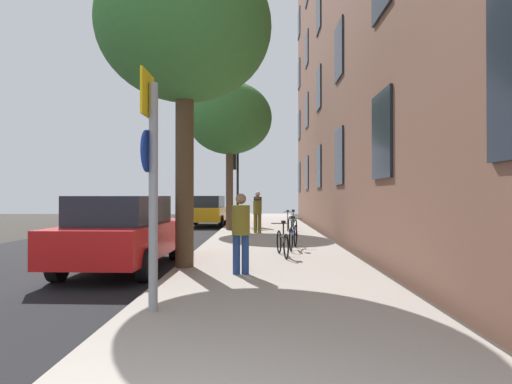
% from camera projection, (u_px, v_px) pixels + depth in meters
% --- Properties ---
extents(ground_plane, '(41.80, 41.80, 0.00)m').
position_uv_depth(ground_plane, '(181.00, 236.00, 17.15)').
color(ground_plane, '#332D28').
extents(road_asphalt, '(7.00, 38.00, 0.01)m').
position_uv_depth(road_asphalt, '(129.00, 236.00, 17.18)').
color(road_asphalt, black).
rests_on(road_asphalt, ground).
extents(sidewalk, '(4.20, 38.00, 0.12)m').
position_uv_depth(sidewalk, '(268.00, 235.00, 17.11)').
color(sidewalk, '#9E9389').
rests_on(sidewalk, ground).
extents(sign_post, '(0.16, 0.60, 3.16)m').
position_uv_depth(sign_post, '(151.00, 172.00, 5.63)').
color(sign_post, gray).
rests_on(sign_post, sidewalk).
extents(traffic_light, '(0.43, 0.24, 3.70)m').
position_uv_depth(traffic_light, '(236.00, 176.00, 21.71)').
color(traffic_light, black).
rests_on(traffic_light, sidewalk).
extents(tree_near, '(3.72, 3.72, 6.71)m').
position_uv_depth(tree_near, '(185.00, 29.00, 9.12)').
color(tree_near, '#4C3823').
rests_on(tree_near, sidewalk).
extents(tree_far, '(3.79, 3.79, 6.60)m').
position_uv_depth(tree_far, '(230.00, 119.00, 19.06)').
color(tree_far, brown).
rests_on(tree_far, sidewalk).
extents(bicycle_0, '(0.42, 1.62, 0.90)m').
position_uv_depth(bicycle_0, '(282.00, 242.00, 10.66)').
color(bicycle_0, black).
rests_on(bicycle_0, sidewalk).
extents(bicycle_1, '(0.50, 1.66, 0.94)m').
position_uv_depth(bicycle_1, '(293.00, 236.00, 12.16)').
color(bicycle_1, black).
rests_on(bicycle_1, sidewalk).
extents(bicycle_2, '(0.42, 1.68, 0.96)m').
position_uv_depth(bicycle_2, '(292.00, 224.00, 17.02)').
color(bicycle_2, black).
rests_on(bicycle_2, sidewalk).
extents(bicycle_3, '(0.42, 1.60, 0.89)m').
position_uv_depth(bicycle_3, '(288.00, 222.00, 18.67)').
color(bicycle_3, black).
rests_on(bicycle_3, sidewalk).
extents(pedestrian_0, '(0.48, 0.48, 1.56)m').
position_uv_depth(pedestrian_0, '(241.00, 228.00, 8.23)').
color(pedestrian_0, navy).
rests_on(pedestrian_0, sidewalk).
extents(pedestrian_1, '(0.49, 0.49, 1.54)m').
position_uv_depth(pedestrian_1, '(257.00, 211.00, 17.33)').
color(pedestrian_1, olive).
rests_on(pedestrian_1, sidewalk).
extents(pedestrian_2, '(0.51, 0.51, 1.72)m').
position_uv_depth(pedestrian_2, '(258.00, 207.00, 20.36)').
color(pedestrian_2, '#26262D').
rests_on(pedestrian_2, sidewalk).
extents(car_0, '(1.95, 4.47, 1.62)m').
position_uv_depth(car_0, '(124.00, 232.00, 9.39)').
color(car_0, red).
rests_on(car_0, road_asphalt).
extents(car_1, '(2.02, 4.27, 1.62)m').
position_uv_depth(car_1, '(208.00, 211.00, 22.75)').
color(car_1, orange).
rests_on(car_1, road_asphalt).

